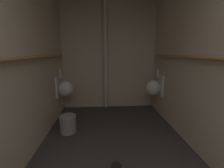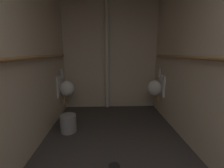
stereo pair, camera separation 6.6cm
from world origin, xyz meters
name	(u,v)px [view 2 (the right image)]	position (x,y,z in m)	size (l,w,h in m)	color
floor	(115,159)	(0.00, 1.92, -0.04)	(2.32, 3.96, 0.08)	#383330
wall_left	(15,60)	(-1.13, 1.92, 1.26)	(0.06, 3.96, 2.52)	beige
wall_right	(210,60)	(1.13, 1.92, 1.26)	(0.06, 3.96, 2.52)	beige
wall_back	(110,56)	(0.00, 3.87, 1.26)	(2.32, 0.06, 2.52)	beige
urinal_left_mid	(66,88)	(-0.95, 3.34, 0.61)	(0.32, 0.30, 0.76)	white
urinal_right_mid	(155,87)	(0.95, 3.31, 0.61)	(0.32, 0.30, 0.76)	white
supply_pipe_left	(24,58)	(-1.04, 1.94, 1.28)	(0.06, 3.27, 0.06)	#9E7042
supply_pipe_right	(203,58)	(1.04, 1.91, 1.28)	(0.06, 3.26, 0.06)	#9E7042
standpipe_back_wall	(107,56)	(-0.08, 3.76, 1.26)	(0.09, 0.09, 2.47)	beige
floor_drain	(114,166)	(-0.02, 1.74, 0.00)	(0.14, 0.14, 0.01)	black
waste_bin	(68,123)	(-0.76, 2.61, 0.15)	(0.27, 0.27, 0.30)	gray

